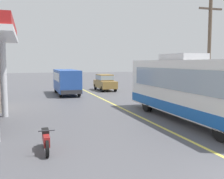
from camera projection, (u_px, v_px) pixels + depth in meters
The scene contains 7 objects.
ground at pixel (96, 96), 26.26m from camera, with size 120.00×120.00×0.00m, color #4C4C51.
lane_divider_stripe at pixel (111, 103), 21.52m from camera, with size 0.16×50.00×0.01m, color #D8CC4C.
coach_bus_main at pixel (192, 90), 14.90m from camera, with size 2.60×11.04×3.69m.
minibus_opposing_lane at pixel (67, 80), 27.20m from camera, with size 2.04×6.13×2.44m.
motorcycle_parked_forecourt at pixel (46, 139), 9.84m from camera, with size 0.55×1.80×0.92m.
car_trailing_behind_bus at pixel (105, 81), 31.17m from camera, with size 1.70×4.20×1.82m.
utility_pole_roadside at pixel (209, 52), 18.97m from camera, with size 1.80×0.24×7.45m.
Camera 1 is at (-6.32, -5.34, 3.21)m, focal length 43.92 mm.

